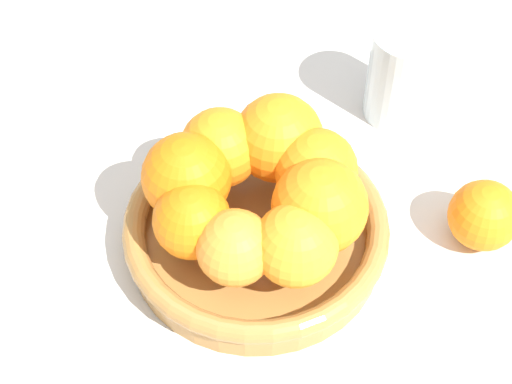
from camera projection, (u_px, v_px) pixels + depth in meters
The scene contains 5 objects.
ground_plane at pixel (256, 246), 0.80m from camera, with size 4.00×4.00×0.00m, color beige.
fruit_bowl at pixel (256, 232), 0.79m from camera, with size 0.24×0.24×0.04m.
orange_pile at pixel (260, 187), 0.74m from camera, with size 0.19×0.19×0.08m.
stray_orange at pixel (484, 215), 0.79m from camera, with size 0.07×0.07×0.07m, color orange.
drinking_glass at pixel (404, 74), 0.88m from camera, with size 0.08×0.08×0.11m, color silver.
Camera 1 is at (0.47, -0.06, 0.65)m, focal length 60.00 mm.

